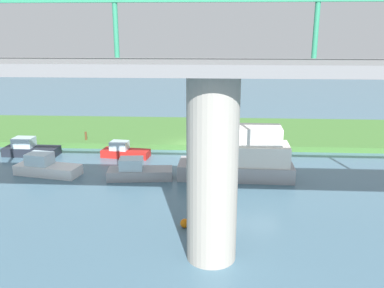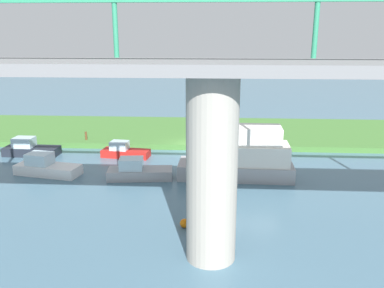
% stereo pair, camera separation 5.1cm
% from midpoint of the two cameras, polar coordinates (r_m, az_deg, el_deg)
% --- Properties ---
extents(ground_plane, '(160.00, 160.00, 0.00)m').
position_cam_midpoint_polar(ground_plane, '(36.61, -0.20, -0.89)').
color(ground_plane, '#476B7F').
extents(grassy_bank, '(80.00, 12.00, 0.50)m').
position_cam_midpoint_polar(grassy_bank, '(42.33, 0.30, 1.74)').
color(grassy_bank, '#427533').
rests_on(grassy_bank, ground).
extents(bridge_pylon, '(2.32, 2.32, 8.70)m').
position_cam_midpoint_polar(bridge_pylon, '(18.30, 2.78, -3.77)').
color(bridge_pylon, '#9E998E').
rests_on(bridge_pylon, ground).
extents(bridge_span, '(64.08, 4.30, 3.25)m').
position_cam_midpoint_polar(bridge_span, '(17.33, 2.99, 11.55)').
color(bridge_span, slate).
rests_on(bridge_span, bridge_pylon).
extents(person_on_bank, '(0.50, 0.50, 1.39)m').
position_cam_midpoint_polar(person_on_bank, '(37.70, 2.26, 1.48)').
color(person_on_bank, '#2D334C').
rests_on(person_on_bank, grassy_bank).
extents(mooring_post, '(0.20, 0.20, 0.77)m').
position_cam_midpoint_polar(mooring_post, '(39.41, -14.70, 1.12)').
color(mooring_post, brown).
rests_on(mooring_post, grassy_bank).
extents(motorboat_red, '(8.35, 2.97, 4.23)m').
position_cam_midpoint_polar(motorboat_red, '(29.73, 6.66, -1.80)').
color(motorboat_red, '#99999E').
rests_on(motorboat_red, ground).
extents(pontoon_yellow, '(4.70, 1.76, 1.56)m').
position_cam_midpoint_polar(pontoon_yellow, '(37.80, -21.84, -0.64)').
color(pontoon_yellow, '#1E232D').
rests_on(pontoon_yellow, ground).
extents(skiff_small, '(4.18, 1.93, 1.34)m').
position_cam_midpoint_polar(skiff_small, '(35.11, -9.53, -1.03)').
color(skiff_small, red).
rests_on(skiff_small, ground).
extents(riverboat_paddlewheel, '(4.80, 2.12, 1.55)m').
position_cam_midpoint_polar(riverboat_paddlewheel, '(29.85, -7.63, -3.81)').
color(riverboat_paddlewheel, '#99999E').
rests_on(riverboat_paddlewheel, ground).
extents(motorboat_white, '(5.09, 2.63, 1.62)m').
position_cam_midpoint_polar(motorboat_white, '(32.33, -19.83, -3.05)').
color(motorboat_white, white).
rests_on(motorboat_white, ground).
extents(marker_buoy, '(0.50, 0.50, 0.50)m').
position_cam_midpoint_polar(marker_buoy, '(22.66, -1.09, -11.05)').
color(marker_buoy, orange).
rests_on(marker_buoy, ground).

